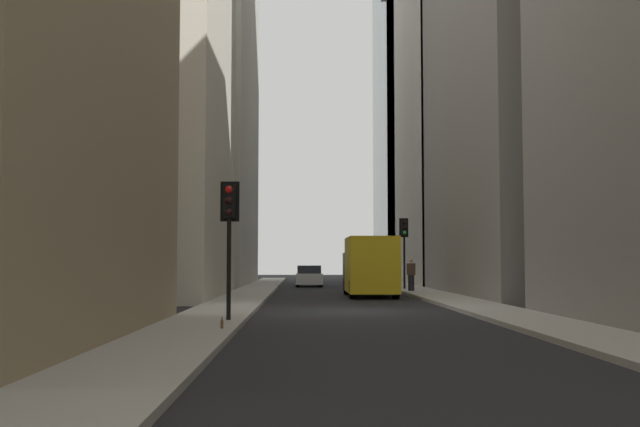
{
  "coord_description": "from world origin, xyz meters",
  "views": [
    {
      "loc": [
        -25.95,
        1.82,
        1.72
      ],
      "look_at": [
        17.04,
        0.84,
        4.45
      ],
      "focal_mm": 42.05,
      "sensor_mm": 36.0,
      "label": 1
    }
  ],
  "objects_px": {
    "delivery_truck": "(369,266)",
    "pedestrian": "(411,273)",
    "traffic_light_foreground": "(229,218)",
    "traffic_light_midblock": "(404,237)",
    "sedan_white": "(309,277)",
    "discarded_bottle": "(222,324)"
  },
  "relations": [
    {
      "from": "traffic_light_midblock",
      "to": "discarded_bottle",
      "type": "xyz_separation_m",
      "value": [
        -25.14,
        7.73,
        -2.87
      ]
    },
    {
      "from": "sedan_white",
      "to": "traffic_light_midblock",
      "type": "xyz_separation_m",
      "value": [
        -7.99,
        -5.4,
        2.46
      ]
    },
    {
      "from": "sedan_white",
      "to": "pedestrian",
      "type": "distance_m",
      "value": 12.25
    },
    {
      "from": "delivery_truck",
      "to": "pedestrian",
      "type": "distance_m",
      "value": 4.43
    },
    {
      "from": "traffic_light_foreground",
      "to": "sedan_white",
      "type": "bearing_deg",
      "value": -4.54
    },
    {
      "from": "traffic_light_foreground",
      "to": "discarded_bottle",
      "type": "height_order",
      "value": "traffic_light_foreground"
    },
    {
      "from": "sedan_white",
      "to": "traffic_light_midblock",
      "type": "height_order",
      "value": "traffic_light_midblock"
    },
    {
      "from": "delivery_truck",
      "to": "traffic_light_midblock",
      "type": "relative_size",
      "value": 1.59
    },
    {
      "from": "sedan_white",
      "to": "discarded_bottle",
      "type": "relative_size",
      "value": 15.93
    },
    {
      "from": "sedan_white",
      "to": "pedestrian",
      "type": "relative_size",
      "value": 2.5
    },
    {
      "from": "traffic_light_foreground",
      "to": "traffic_light_midblock",
      "type": "relative_size",
      "value": 0.93
    },
    {
      "from": "traffic_light_midblock",
      "to": "discarded_bottle",
      "type": "bearing_deg",
      "value": 162.91
    },
    {
      "from": "pedestrian",
      "to": "discarded_bottle",
      "type": "xyz_separation_m",
      "value": [
        -22.11,
        7.67,
        -0.83
      ]
    },
    {
      "from": "traffic_light_foreground",
      "to": "pedestrian",
      "type": "distance_m",
      "value": 21.11
    },
    {
      "from": "traffic_light_midblock",
      "to": "pedestrian",
      "type": "height_order",
      "value": "traffic_light_midblock"
    },
    {
      "from": "delivery_truck",
      "to": "traffic_light_midblock",
      "type": "distance_m",
      "value": 7.32
    },
    {
      "from": "traffic_light_foreground",
      "to": "pedestrian",
      "type": "height_order",
      "value": "traffic_light_foreground"
    },
    {
      "from": "pedestrian",
      "to": "delivery_truck",
      "type": "bearing_deg",
      "value": 144.8
    },
    {
      "from": "traffic_light_foreground",
      "to": "traffic_light_midblock",
      "type": "height_order",
      "value": "traffic_light_midblock"
    },
    {
      "from": "delivery_truck",
      "to": "discarded_bottle",
      "type": "distance_m",
      "value": 19.24
    },
    {
      "from": "delivery_truck",
      "to": "sedan_white",
      "type": "height_order",
      "value": "delivery_truck"
    },
    {
      "from": "pedestrian",
      "to": "traffic_light_foreground",
      "type": "bearing_deg",
      "value": 158.31
    }
  ]
}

